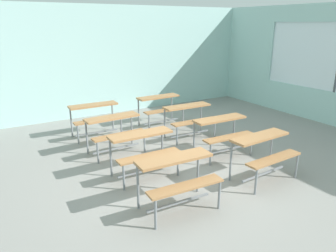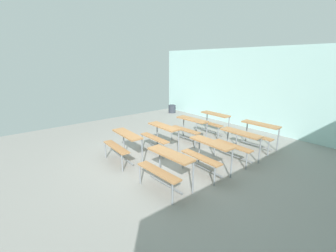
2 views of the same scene
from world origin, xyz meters
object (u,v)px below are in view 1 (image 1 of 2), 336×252
at_px(desk_bench_r1c0, 143,145).
at_px(desk_bench_r2c1, 189,114).
at_px(desk_bench_r0c0, 178,172).
at_px(desk_bench_r0c1, 264,148).
at_px(desk_bench_r3c1, 160,104).
at_px(desk_bench_r2c0, 115,126).
at_px(desk_bench_r1c1, 223,128).
at_px(desk_bench_r3c0, 95,113).

relative_size(desk_bench_r1c0, desk_bench_r2c1, 0.99).
distance_m(desk_bench_r0c0, desk_bench_r0c1, 1.71).
relative_size(desk_bench_r0c0, desk_bench_r3c1, 1.01).
relative_size(desk_bench_r2c0, desk_bench_r2c1, 1.01).
distance_m(desk_bench_r0c0, desk_bench_r2c1, 2.96).
bearing_deg(desk_bench_r0c1, desk_bench_r1c0, 142.80).
height_order(desk_bench_r0c0, desk_bench_r1c0, same).
distance_m(desk_bench_r0c0, desk_bench_r3c1, 3.90).
relative_size(desk_bench_r1c1, desk_bench_r3c1, 1.01).
relative_size(desk_bench_r1c0, desk_bench_r2c0, 0.98).
bearing_deg(desk_bench_r2c1, desk_bench_r0c0, -125.90).
height_order(desk_bench_r2c0, desk_bench_r3c1, same).
relative_size(desk_bench_r1c0, desk_bench_r3c1, 0.99).
height_order(desk_bench_r0c1, desk_bench_r1c0, same).
xyz_separation_m(desk_bench_r0c0, desk_bench_r3c1, (1.71, 3.51, 0.00)).
height_order(desk_bench_r0c1, desk_bench_r1c1, same).
xyz_separation_m(desk_bench_r1c0, desk_bench_r2c0, (-0.04, 1.20, 0.00)).
xyz_separation_m(desk_bench_r2c0, desk_bench_r2c1, (1.79, -0.02, 0.00)).
distance_m(desk_bench_r0c1, desk_bench_r2c0, 2.89).
height_order(desk_bench_r3c0, desk_bench_r3c1, same).
distance_m(desk_bench_r1c1, desk_bench_r3c0, 2.95).
height_order(desk_bench_r1c1, desk_bench_r2c1, same).
bearing_deg(desk_bench_r0c0, desk_bench_r0c1, 3.22).
bearing_deg(desk_bench_r3c0, desk_bench_r1c0, -87.90).
bearing_deg(desk_bench_r2c0, desk_bench_r1c0, -91.22).
bearing_deg(desk_bench_r2c1, desk_bench_r1c0, -144.28).
height_order(desk_bench_r0c1, desk_bench_r3c1, same).
relative_size(desk_bench_r0c0, desk_bench_r1c0, 1.02).
xyz_separation_m(desk_bench_r2c0, desk_bench_r3c0, (-0.01, 1.16, 0.00)).
bearing_deg(desk_bench_r3c0, desk_bench_r0c0, -89.06).
bearing_deg(desk_bench_r2c1, desk_bench_r1c1, -88.96).
height_order(desk_bench_r2c0, desk_bench_r3c0, same).
xyz_separation_m(desk_bench_r0c1, desk_bench_r2c1, (0.09, 2.32, 0.00)).
relative_size(desk_bench_r0c1, desk_bench_r3c1, 1.02).
bearing_deg(desk_bench_r1c1, desk_bench_r3c0, 129.12).
bearing_deg(desk_bench_r2c0, desk_bench_r3c0, 87.61).
bearing_deg(desk_bench_r2c1, desk_bench_r0c1, -90.69).
distance_m(desk_bench_r2c1, desk_bench_r3c1, 1.17).
bearing_deg(desk_bench_r2c0, desk_bench_r2c1, -3.52).
bearing_deg(desk_bench_r0c0, desk_bench_r2c0, 92.00).
bearing_deg(desk_bench_r1c1, desk_bench_r0c1, -92.18).
xyz_separation_m(desk_bench_r1c1, desk_bench_r2c1, (0.01, 1.17, 0.00)).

